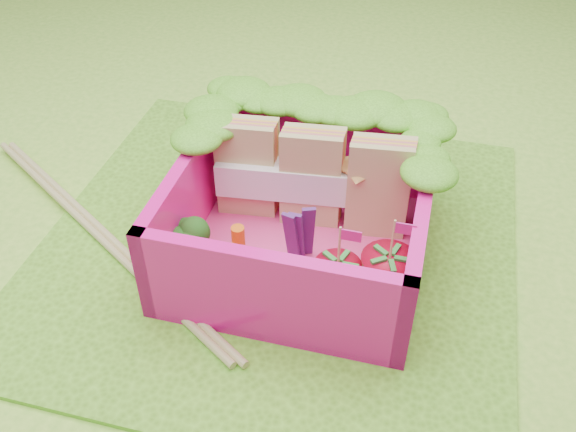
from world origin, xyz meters
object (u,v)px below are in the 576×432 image
(strawberry_right, at_px, (387,278))
(chopsticks, at_px, (102,235))
(broccoli, at_px, (190,243))
(sandwich_stack, at_px, (313,178))
(bento_box, at_px, (301,215))
(strawberry_left, at_px, (337,280))

(strawberry_right, relative_size, chopsticks, 0.24)
(broccoli, xyz_separation_m, chopsticks, (-0.62, 0.14, -0.21))
(sandwich_stack, bearing_deg, chopsticks, -159.87)
(sandwich_stack, relative_size, chopsticks, 0.50)
(broccoli, bearing_deg, chopsticks, 166.84)
(strawberry_right, bearing_deg, bento_box, 151.77)
(strawberry_right, bearing_deg, broccoli, -177.66)
(strawberry_left, bearing_deg, bento_box, 128.66)
(bento_box, distance_m, sandwich_stack, 0.26)
(strawberry_left, bearing_deg, sandwich_stack, 114.01)
(broccoli, relative_size, strawberry_left, 0.64)
(sandwich_stack, xyz_separation_m, broccoli, (-0.51, -0.56, -0.11))
(sandwich_stack, distance_m, broccoli, 0.77)
(sandwich_stack, bearing_deg, bento_box, -91.35)
(sandwich_stack, xyz_separation_m, strawberry_left, (0.26, -0.58, -0.16))
(chopsticks, bearing_deg, sandwich_stack, 20.13)
(bento_box, height_order, strawberry_left, bento_box)
(bento_box, relative_size, chopsticks, 0.60)
(sandwich_stack, relative_size, strawberry_left, 2.29)
(bento_box, bearing_deg, chopsticks, -171.60)
(sandwich_stack, bearing_deg, broccoli, -132.70)
(strawberry_left, relative_size, chopsticks, 0.22)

